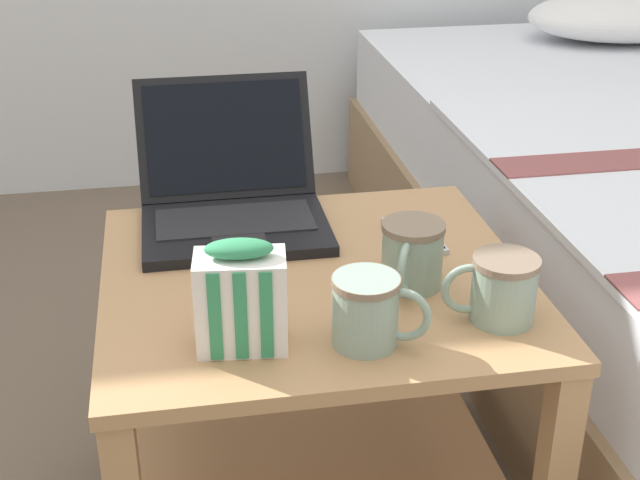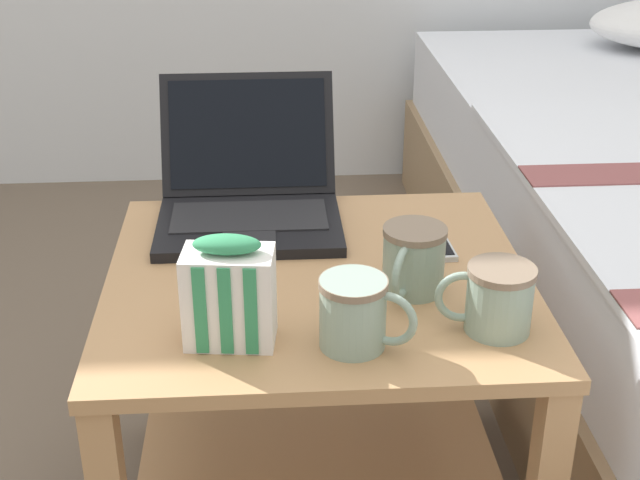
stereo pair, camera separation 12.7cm
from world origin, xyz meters
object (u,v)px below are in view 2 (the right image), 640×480
laptop (249,194)px  mug_mid_center (497,296)px  cell_phone (426,240)px  snack_bag (229,294)px  mug_front_left (355,310)px  mug_front_right (413,257)px

laptop → mug_mid_center: size_ratio=2.41×
laptop → cell_phone: 0.31m
snack_bag → cell_phone: size_ratio=1.05×
mug_front_left → mug_mid_center: bearing=8.0°
mug_front_left → mug_mid_center: mug_front_left is taller
mug_front_left → mug_front_right: bearing=55.3°
cell_phone → mug_front_right: bearing=-107.4°
laptop → cell_phone: bearing=-22.3°
mug_front_right → snack_bag: bearing=-155.5°
mug_mid_center → snack_bag: snack_bag is taller
snack_bag → cell_phone: snack_bag is taller
mug_mid_center → snack_bag: bearing=-179.4°
mug_mid_center → cell_phone: mug_mid_center is taller
cell_phone → laptop: bearing=157.7°
laptop → mug_front_left: laptop is taller
mug_mid_center → snack_bag: 0.36m
mug_front_left → laptop: bearing=108.6°
mug_front_right → mug_mid_center: (0.09, -0.11, -0.00)m
mug_mid_center → snack_bag: size_ratio=0.86×
laptop → mug_mid_center: bearing=-49.3°
mug_front_right → mug_mid_center: mug_front_right is taller
mug_front_left → mug_mid_center: size_ratio=0.95×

